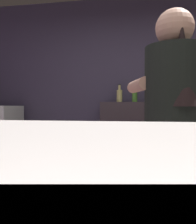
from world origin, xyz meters
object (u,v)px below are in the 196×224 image
Objects in this scene: mixing_bowl at (86,132)px; bottle_soy at (119,95)px; bottle_vinegar at (135,95)px; bartender at (174,132)px.

mixing_bowl is 1.48m from bottle_soy.
bottle_soy reaches higher than bottle_vinegar.
bottle_soy is at bearing -0.25° from bartender.
bottle_vinegar reaches higher than mixing_bowl.
bartender reaches higher than bottle_soy.
mixing_bowl is 1.51m from bottle_vinegar.
bartender is at bearing -81.92° from bottle_vinegar.
bottle_vinegar is (0.35, 1.42, 0.35)m from mixing_bowl.
bottle_soy is (0.15, 1.43, 0.36)m from mixing_bowl.
bartender is 6.95× the size of bottle_soy.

